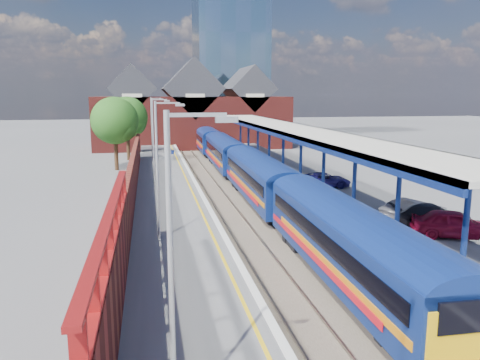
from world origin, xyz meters
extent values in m
plane|color=#5B5B5E|center=(0.00, 30.00, 0.00)|extent=(240.00, 240.00, 0.00)
cube|color=#473D33|center=(0.00, 20.00, 0.03)|extent=(6.00, 76.00, 0.06)
cube|color=slate|center=(-2.22, 20.00, 0.12)|extent=(0.07, 76.00, 0.14)
cube|color=slate|center=(-0.78, 20.00, 0.12)|extent=(0.07, 76.00, 0.14)
cube|color=slate|center=(0.78, 20.00, 0.12)|extent=(0.07, 76.00, 0.14)
cube|color=slate|center=(2.22, 20.00, 0.12)|extent=(0.07, 76.00, 0.14)
cube|color=#565659|center=(-5.50, 20.00, 0.50)|extent=(5.00, 76.00, 1.00)
cube|color=#565659|center=(6.00, 20.00, 0.50)|extent=(6.00, 76.00, 1.00)
cube|color=silver|center=(-3.15, 20.00, 1.02)|extent=(0.30, 76.00, 0.05)
cube|color=silver|center=(3.15, 20.00, 1.02)|extent=(0.30, 76.00, 0.05)
cube|color=yellow|center=(-3.75, 20.00, 1.01)|extent=(0.14, 76.00, 0.01)
cube|color=navy|center=(1.50, 0.74, 1.90)|extent=(3.08, 16.05, 2.50)
cube|color=navy|center=(1.50, 0.74, 3.15)|extent=(3.08, 16.05, 0.60)
cube|color=navy|center=(1.50, 17.34, 1.90)|extent=(3.08, 16.05, 2.50)
cube|color=navy|center=(1.50, 17.34, 3.15)|extent=(3.08, 16.05, 0.60)
cube|color=navy|center=(1.50, 33.94, 1.90)|extent=(3.08, 16.05, 2.50)
cube|color=navy|center=(1.50, 33.94, 3.15)|extent=(3.08, 16.05, 0.60)
cube|color=navy|center=(1.50, 50.54, 1.90)|extent=(3.08, 16.05, 2.50)
cube|color=navy|center=(1.50, 50.54, 3.15)|extent=(3.08, 16.05, 0.60)
cube|color=black|center=(0.08, 25.64, 2.35)|extent=(0.04, 60.54, 0.70)
cube|color=orange|center=(0.07, 25.64, 1.55)|extent=(0.03, 55.27, 0.30)
cube|color=red|center=(0.06, 25.64, 1.30)|extent=(0.03, 55.27, 0.30)
cube|color=#F2B20C|center=(1.50, -7.18, 1.70)|extent=(2.82, 0.35, 2.10)
cube|color=black|center=(1.50, -7.28, 2.55)|extent=(2.30, 0.20, 0.90)
cube|color=black|center=(1.50, -4.86, 0.30)|extent=(2.00, 2.40, 0.60)
cube|color=black|center=(1.50, 56.14, 0.30)|extent=(2.00, 2.40, 0.60)
cylinder|color=navy|center=(5.00, -2.00, 3.10)|extent=(0.24, 0.24, 4.20)
cylinder|color=navy|center=(5.00, 3.00, 3.10)|extent=(0.24, 0.24, 4.20)
cylinder|color=navy|center=(5.00, 8.00, 3.10)|extent=(0.24, 0.24, 4.20)
cylinder|color=navy|center=(5.00, 13.00, 3.10)|extent=(0.24, 0.24, 4.20)
cylinder|color=navy|center=(5.00, 18.00, 3.10)|extent=(0.24, 0.24, 4.20)
cylinder|color=navy|center=(5.00, 23.00, 3.10)|extent=(0.24, 0.24, 4.20)
cylinder|color=navy|center=(5.00, 28.00, 3.10)|extent=(0.24, 0.24, 4.20)
cylinder|color=navy|center=(5.00, 33.00, 3.10)|extent=(0.24, 0.24, 4.20)
cylinder|color=navy|center=(5.00, 38.00, 3.10)|extent=(0.24, 0.24, 4.20)
cylinder|color=navy|center=(5.00, 43.00, 3.10)|extent=(0.24, 0.24, 4.20)
cube|color=beige|center=(5.50, 22.00, 5.35)|extent=(4.50, 52.00, 0.25)
cube|color=navy|center=(3.35, 22.00, 5.20)|extent=(0.20, 52.00, 0.55)
cube|color=navy|center=(7.65, 22.00, 5.20)|extent=(0.20, 52.00, 0.55)
cylinder|color=#A5A8AA|center=(-6.50, -8.00, 4.50)|extent=(0.12, 0.12, 7.00)
cube|color=#A5A8AA|center=(-5.90, -8.00, 7.90)|extent=(1.20, 0.08, 0.08)
cube|color=#A5A8AA|center=(-5.30, -8.00, 7.80)|extent=(0.45, 0.18, 0.12)
cylinder|color=#A5A8AA|center=(-6.50, 6.00, 4.50)|extent=(0.12, 0.12, 7.00)
cube|color=#A5A8AA|center=(-5.90, 6.00, 7.90)|extent=(1.20, 0.08, 0.08)
cube|color=#A5A8AA|center=(-5.30, 6.00, 7.80)|extent=(0.45, 0.18, 0.12)
cylinder|color=#A5A8AA|center=(-6.50, 22.00, 4.50)|extent=(0.12, 0.12, 7.00)
cube|color=#A5A8AA|center=(-5.90, 22.00, 7.90)|extent=(1.20, 0.08, 0.08)
cube|color=#A5A8AA|center=(-5.30, 22.00, 7.80)|extent=(0.45, 0.18, 0.12)
cylinder|color=#A5A8AA|center=(-6.50, 38.00, 4.50)|extent=(0.12, 0.12, 7.00)
cube|color=#A5A8AA|center=(-5.90, 38.00, 7.90)|extent=(1.20, 0.08, 0.08)
cube|color=#A5A8AA|center=(-5.30, 38.00, 7.80)|extent=(0.45, 0.18, 0.12)
cylinder|color=#A5A8AA|center=(-5.00, 24.00, 2.25)|extent=(0.08, 0.08, 2.50)
cube|color=#0C194C|center=(-5.00, 24.00, 3.30)|extent=(0.55, 0.06, 0.35)
cube|color=maroon|center=(-8.10, 14.00, 2.40)|extent=(0.35, 50.00, 2.80)
cube|color=maroon|center=(-8.10, -3.00, 4.80)|extent=(0.30, 15.00, 0.12)
cube|color=maroon|center=(-8.10, -3.00, 3.85)|extent=(0.30, 15.00, 0.12)
cube|color=maroon|center=(-8.10, -10.00, 4.30)|extent=(0.30, 0.12, 1.00)
cube|color=maroon|center=(-8.10, -8.00, 4.30)|extent=(0.30, 0.12, 1.00)
cube|color=maroon|center=(-8.10, -6.00, 4.30)|extent=(0.30, 0.12, 1.00)
cube|color=maroon|center=(-8.10, -4.00, 4.30)|extent=(0.30, 0.12, 1.00)
cube|color=maroon|center=(-8.10, -2.00, 4.30)|extent=(0.30, 0.12, 1.00)
cube|color=maroon|center=(-8.10, 0.00, 4.30)|extent=(0.30, 0.12, 1.00)
cube|color=maroon|center=(-8.10, 2.00, 4.30)|extent=(0.30, 0.12, 1.00)
cube|color=maroon|center=(-8.10, 4.00, 4.30)|extent=(0.30, 0.12, 1.00)
cube|color=maroon|center=(0.00, 58.00, 4.00)|extent=(30.00, 12.00, 8.00)
cube|color=#232328|center=(-9.00, 58.00, 9.20)|extent=(7.13, 12.00, 7.13)
cube|color=#232328|center=(0.00, 58.00, 9.20)|extent=(9.16, 12.00, 9.16)
cube|color=#232328|center=(9.00, 58.00, 9.20)|extent=(7.13, 12.00, 7.13)
cube|color=beige|center=(-9.00, 51.95, 8.20)|extent=(2.80, 0.15, 0.50)
cube|color=beige|center=(0.00, 51.95, 8.20)|extent=(2.80, 0.15, 0.50)
cube|color=beige|center=(9.00, 51.95, 8.20)|extent=(2.80, 0.15, 0.50)
cube|color=slate|center=(10.00, 80.00, 20.00)|extent=(14.00, 14.00, 40.00)
cylinder|color=#382314|center=(-10.50, 36.00, 2.00)|extent=(0.44, 0.44, 4.00)
sphere|color=#134715|center=(-10.50, 36.00, 5.50)|extent=(5.20, 5.20, 5.20)
sphere|color=#134715|center=(-9.70, 35.50, 4.80)|extent=(3.20, 3.20, 3.20)
cylinder|color=#382314|center=(-9.50, 44.00, 2.00)|extent=(0.44, 0.44, 4.00)
sphere|color=#134715|center=(-9.50, 44.00, 5.50)|extent=(5.20, 5.20, 5.20)
sphere|color=#134715|center=(-8.70, 43.50, 4.80)|extent=(3.20, 3.20, 3.20)
imported|color=maroon|center=(8.50, 3.42, 1.73)|extent=(4.59, 3.39, 1.45)
imported|color=#9B9A9F|center=(8.02, 6.43, 1.69)|extent=(4.41, 2.65, 1.37)
imported|color=black|center=(8.50, 5.45, 1.65)|extent=(4.76, 2.60, 1.31)
imported|color=navy|center=(6.89, 17.55, 1.57)|extent=(4.43, 2.76, 1.14)
camera|label=1|loc=(-6.85, -17.38, 8.29)|focal=35.00mm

